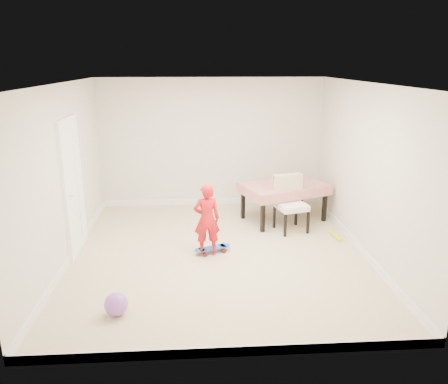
{
  "coord_description": "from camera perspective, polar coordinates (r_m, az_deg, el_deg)",
  "views": [
    {
      "loc": [
        -0.32,
        -6.26,
        2.89
      ],
      "look_at": [
        0.1,
        0.2,
        0.95
      ],
      "focal_mm": 35.0,
      "sensor_mm": 36.0,
      "label": 1
    }
  ],
  "objects": [
    {
      "name": "dining_chair",
      "position": [
        7.73,
        8.82,
        -1.59
      ],
      "size": [
        0.68,
        0.74,
        0.99
      ],
      "primitive_type": null,
      "rotation": [
        0.0,
        0.0,
        0.26
      ],
      "color": "beige",
      "rests_on": "ground"
    },
    {
      "name": "child",
      "position": [
        6.67,
        -2.26,
        -3.85
      ],
      "size": [
        0.43,
        0.3,
        1.11
      ],
      "primitive_type": "imported",
      "rotation": [
        0.0,
        0.0,
        3.24
      ],
      "color": "red",
      "rests_on": "ground"
    },
    {
      "name": "baseboard_left",
      "position": [
        7.14,
        -19.16,
        -7.68
      ],
      "size": [
        0.02,
        5.0,
        0.12
      ],
      "primitive_type": "cube",
      "color": "white",
      "rests_on": "ground"
    },
    {
      "name": "balloon",
      "position": [
        5.47,
        -13.91,
        -14.06
      ],
      "size": [
        0.28,
        0.28,
        0.28
      ],
      "primitive_type": "sphere",
      "color": "#9955CC",
      "rests_on": "ground"
    },
    {
      "name": "foam_toy",
      "position": [
        7.73,
        14.36,
        -5.6
      ],
      "size": [
        0.12,
        0.4,
        0.06
      ],
      "primitive_type": "cylinder",
      "rotation": [
        1.57,
        0.0,
        0.16
      ],
      "color": "yellow",
      "rests_on": "ground"
    },
    {
      "name": "dining_table",
      "position": [
        8.3,
        7.78,
        -1.3
      ],
      "size": [
        1.75,
        1.42,
        0.7
      ],
      "primitive_type": null,
      "rotation": [
        0.0,
        0.0,
        0.36
      ],
      "color": "red",
      "rests_on": "ground"
    },
    {
      "name": "ceiling",
      "position": [
        6.28,
        -0.81,
        13.84
      ],
      "size": [
        4.5,
        5.0,
        0.04
      ],
      "primitive_type": "cube",
      "color": "white",
      "rests_on": "wall_back"
    },
    {
      "name": "skateboard",
      "position": [
        6.93,
        -1.52,
        -7.57
      ],
      "size": [
        0.63,
        0.41,
        0.09
      ],
      "primitive_type": null,
      "rotation": [
        0.0,
        0.0,
        0.37
      ],
      "color": "blue",
      "rests_on": "ground"
    },
    {
      "name": "wall_right",
      "position": [
        6.95,
        17.94,
        2.62
      ],
      "size": [
        0.04,
        5.0,
        2.6
      ],
      "primitive_type": "cube",
      "color": "beige",
      "rests_on": "ground"
    },
    {
      "name": "wall_front",
      "position": [
        4.12,
        1.06,
        -6.06
      ],
      "size": [
        4.5,
        0.04,
        2.6
      ],
      "primitive_type": "cube",
      "color": "beige",
      "rests_on": "ground"
    },
    {
      "name": "door",
      "position": [
        7.08,
        -19.15,
        0.46
      ],
      "size": [
        0.11,
        0.94,
        2.11
      ],
      "primitive_type": "cube",
      "color": "white",
      "rests_on": "ground"
    },
    {
      "name": "baseboard_right",
      "position": [
        7.34,
        17.15,
        -6.81
      ],
      "size": [
        0.02,
        5.0,
        0.12
      ],
      "primitive_type": "cube",
      "color": "white",
      "rests_on": "ground"
    },
    {
      "name": "ground",
      "position": [
        6.91,
        -0.73,
        -8.06
      ],
      "size": [
        5.0,
        5.0,
        0.0
      ],
      "primitive_type": "plane",
      "color": "tan",
      "rests_on": "ground"
    },
    {
      "name": "wall_back",
      "position": [
        8.89,
        -1.61,
        6.37
      ],
      "size": [
        4.5,
        0.04,
        2.6
      ],
      "primitive_type": "cube",
      "color": "beige",
      "rests_on": "ground"
    },
    {
      "name": "baseboard_front",
      "position": [
        4.73,
        0.98,
        -20.1
      ],
      "size": [
        4.5,
        0.02,
        0.12
      ],
      "primitive_type": "cube",
      "color": "white",
      "rests_on": "ground"
    },
    {
      "name": "baseboard_back",
      "position": [
        9.21,
        -1.55,
        -1.23
      ],
      "size": [
        4.5,
        0.02,
        0.12
      ],
      "primitive_type": "cube",
      "color": "white",
      "rests_on": "ground"
    },
    {
      "name": "wall_left",
      "position": [
        6.74,
        -20.07,
        1.99
      ],
      "size": [
        0.04,
        5.0,
        2.6
      ],
      "primitive_type": "cube",
      "color": "beige",
      "rests_on": "ground"
    }
  ]
}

